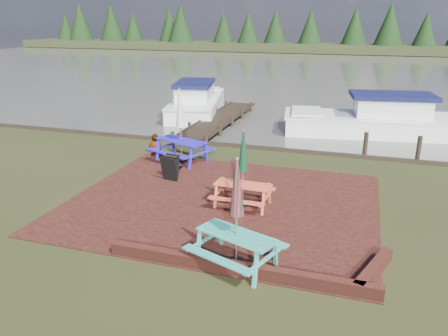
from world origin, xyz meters
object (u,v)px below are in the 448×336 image
at_px(chalkboard, 170,168).
at_px(picnic_table_teal, 236,229).
at_px(boat_jetty, 197,103).
at_px(boat_near, 373,121).
at_px(picnic_table_blue, 181,137).
at_px(person, 155,134).
at_px(jetty, 219,119).
at_px(picnic_table_red, 243,181).

bearing_deg(chalkboard, picnic_table_teal, -41.93).
xyz_separation_m(boat_jetty, boat_near, (10.00, -1.96, 0.01)).
distance_m(picnic_table_teal, picnic_table_blue, 7.68).
bearing_deg(picnic_table_teal, person, 148.20).
distance_m(picnic_table_teal, boat_jetty, 17.39).
relative_size(picnic_table_blue, boat_near, 0.33).
relative_size(boat_near, person, 5.26).
bearing_deg(picnic_table_blue, jetty, 117.70).
height_order(jetty, boat_near, boat_near).
relative_size(jetty, boat_near, 1.07).
distance_m(boat_jetty, person, 8.86).
xyz_separation_m(picnic_table_teal, picnic_table_red, (-0.72, 3.15, -0.08)).
bearing_deg(boat_near, chalkboard, 136.69).
bearing_deg(boat_jetty, jetty, -60.14).
bearing_deg(picnic_table_red, boat_near, 73.78).
relative_size(picnic_table_teal, person, 1.55).
bearing_deg(jetty, boat_near, 3.20).
distance_m(picnic_table_red, boat_near, 11.37).
distance_m(boat_near, person, 10.82).
bearing_deg(person, picnic_table_blue, 149.46).
bearing_deg(boat_jetty, picnic_table_red, -76.30).
height_order(jetty, person, person).
distance_m(picnic_table_teal, person, 9.04).
height_order(picnic_table_teal, picnic_table_blue, picnic_table_blue).
bearing_deg(jetty, chalkboard, -82.17).
relative_size(picnic_table_blue, chalkboard, 3.20).
bearing_deg(picnic_table_red, jetty, 114.36).
xyz_separation_m(picnic_table_red, person, (-4.80, 4.01, 0.01)).
bearing_deg(person, chalkboard, 119.14).
height_order(picnic_table_teal, chalkboard, picnic_table_teal).
relative_size(jetty, boat_jetty, 1.14).
relative_size(chalkboard, person, 0.54).
bearing_deg(picnic_table_teal, boat_jetty, 134.61).
distance_m(jetty, boat_jetty, 3.28).
bearing_deg(picnic_table_blue, person, 176.71).
bearing_deg(picnic_table_red, picnic_table_blue, 137.60).
height_order(picnic_table_blue, person, picnic_table_blue).
relative_size(picnic_table_teal, chalkboard, 2.88).
distance_m(picnic_table_red, jetty, 11.15).
distance_m(picnic_table_red, person, 6.25).
height_order(picnic_table_teal, picnic_table_red, picnic_table_teal).
relative_size(boat_jetty, boat_near, 0.93).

